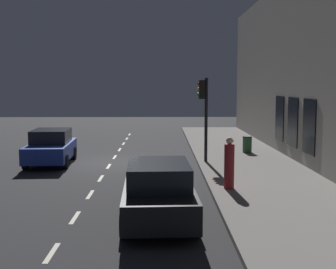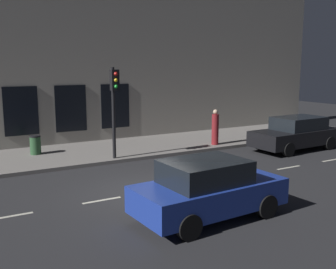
% 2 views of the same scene
% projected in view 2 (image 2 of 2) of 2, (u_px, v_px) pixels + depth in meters
% --- Properties ---
extents(ground_plane, '(60.00, 60.00, 0.00)m').
position_uv_depth(ground_plane, '(149.00, 192.00, 12.68)').
color(ground_plane, '#28282B').
extents(sidewalk, '(4.50, 32.00, 0.15)m').
position_uv_depth(sidewalk, '(87.00, 153.00, 18.02)').
color(sidewalk, gray).
rests_on(sidewalk, ground).
extents(building_facade, '(0.65, 32.00, 8.94)m').
position_uv_depth(building_facade, '(67.00, 56.00, 19.44)').
color(building_facade, gray).
rests_on(building_facade, ground).
extents(lane_centre_line, '(0.12, 27.20, 0.01)m').
position_uv_depth(lane_centre_line, '(176.00, 187.00, 13.17)').
color(lane_centre_line, beige).
rests_on(lane_centre_line, ground).
extents(traffic_light, '(0.49, 0.32, 3.78)m').
position_uv_depth(traffic_light, '(114.00, 97.00, 16.15)').
color(traffic_light, black).
rests_on(traffic_light, sidewalk).
extents(parked_car_0, '(2.04, 4.65, 1.58)m').
position_uv_depth(parked_car_0, '(296.00, 133.00, 18.92)').
color(parked_car_0, black).
rests_on(parked_car_0, ground).
extents(parked_car_1, '(2.07, 4.15, 1.58)m').
position_uv_depth(parked_car_1, '(208.00, 189.00, 10.41)').
color(parked_car_1, '#1E389E').
rests_on(parked_car_1, ground).
extents(pedestrian_0, '(0.42, 0.42, 1.73)m').
position_uv_depth(pedestrian_0, '(215.00, 128.00, 19.41)').
color(pedestrian_0, maroon).
rests_on(pedestrian_0, sidewalk).
extents(trash_bin, '(0.48, 0.48, 0.83)m').
position_uv_depth(trash_bin, '(35.00, 145.00, 17.34)').
color(trash_bin, '#2D5633').
rests_on(trash_bin, sidewalk).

